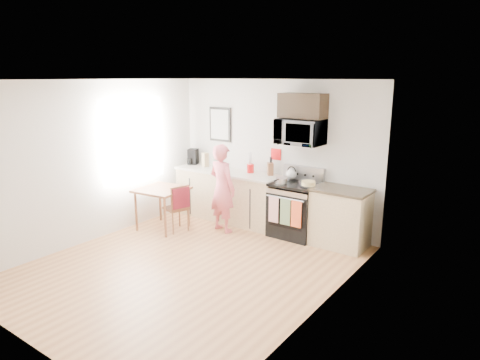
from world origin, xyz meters
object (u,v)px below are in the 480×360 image
Objects in this scene: dining_table at (162,193)px; chair at (179,202)px; range at (295,211)px; cake at (308,184)px; microwave at (301,132)px; person at (222,188)px.

chair is (0.38, 0.03, -0.11)m from dining_table.
range is 1.38× the size of chair.
range is at bearing 161.18° from cake.
microwave is at bearing 144.35° from cake.
chair is at bearing -148.58° from range.
microwave is (-0.00, 0.10, 1.32)m from range.
range is 1.48× the size of dining_table.
dining_table is (-2.07, -1.06, 0.21)m from range.
microwave reaches higher than dining_table.
range is 1.98m from chair.
person is at bearing 29.88° from dining_table.
range is 1.33m from microwave.
microwave is 2.82× the size of cake.
person is at bearing -151.14° from microwave.
dining_table is at bearing -159.32° from chair.
dining_table is 0.94× the size of chair.
cake is (0.28, -0.09, 0.53)m from range.
chair is (-1.69, -1.03, 0.10)m from range.
person is at bearing 59.42° from chair.
dining_table is (-2.07, -1.16, -1.11)m from microwave.
cake is (2.35, 0.96, 0.32)m from dining_table.
person is 1.50m from cake.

